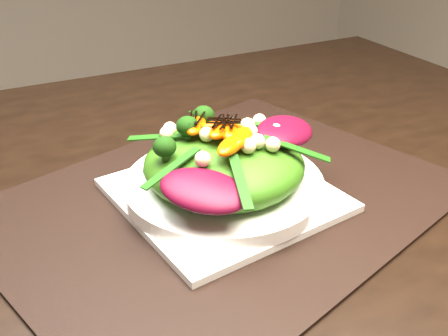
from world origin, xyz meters
name	(u,v)px	position (x,y,z in m)	size (l,w,h in m)	color
dining_table	(91,209)	(0.00, 0.00, 0.73)	(1.60, 0.90, 0.75)	black
placemat	(224,199)	(0.15, -0.09, 0.75)	(0.54, 0.41, 0.00)	black
plate_base	(224,195)	(0.15, -0.09, 0.76)	(0.24, 0.24, 0.01)	white
salad_bowl	(224,185)	(0.15, -0.09, 0.77)	(0.24, 0.24, 0.02)	white
lettuce_mound	(224,164)	(0.15, -0.09, 0.80)	(0.19, 0.19, 0.07)	#376913
radicchio_leaf	(285,131)	(0.23, -0.09, 0.83)	(0.10, 0.06, 0.02)	#4A071A
orange_segment	(194,129)	(0.12, -0.05, 0.84)	(0.06, 0.02, 0.01)	#F84D04
broccoli_floret	(152,135)	(0.08, -0.04, 0.84)	(0.04, 0.04, 0.04)	#143309
macadamia_nut	(252,139)	(0.17, -0.11, 0.84)	(0.02, 0.02, 0.02)	beige
balsamic_drizzle	(194,123)	(0.12, -0.05, 0.85)	(0.04, 0.00, 0.00)	black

